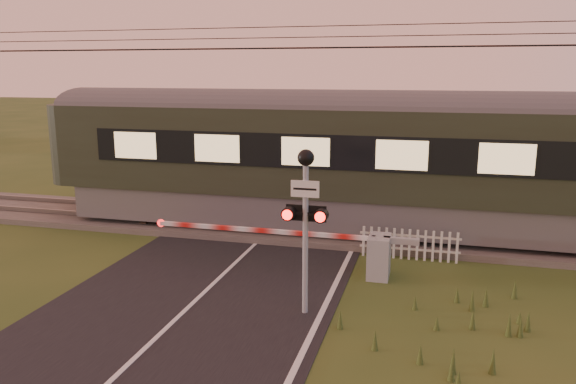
# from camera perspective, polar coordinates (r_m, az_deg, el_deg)

# --- Properties ---
(ground) EXTENTS (160.00, 160.00, 0.00)m
(ground) POSITION_cam_1_polar(r_m,az_deg,el_deg) (11.93, -10.61, -12.02)
(ground) COLOR #2E451A
(ground) RESTS_ON ground
(road) EXTENTS (6.00, 140.00, 0.03)m
(road) POSITION_cam_1_polar(r_m,az_deg,el_deg) (11.73, -11.03, -12.42)
(road) COLOR black
(road) RESTS_ON ground
(track_bed) EXTENTS (140.00, 3.40, 0.39)m
(track_bed) POSITION_cam_1_polar(r_m,az_deg,el_deg) (17.64, -1.63, -3.54)
(track_bed) COLOR #47423D
(track_bed) RESTS_ON ground
(overhead_wires) EXTENTS (120.00, 0.62, 0.62)m
(overhead_wires) POSITION_cam_1_polar(r_m,az_deg,el_deg) (17.00, -1.75, 15.14)
(overhead_wires) COLOR black
(overhead_wires) RESTS_ON ground
(boom_gate) EXTENTS (6.73, 0.79, 1.05)m
(boom_gate) POSITION_cam_1_polar(r_m,az_deg,el_deg) (13.67, 7.80, -6.14)
(boom_gate) COLOR gray
(boom_gate) RESTS_ON ground
(crossing_signal) EXTENTS (0.86, 0.35, 3.38)m
(crossing_signal) POSITION_cam_1_polar(r_m,az_deg,el_deg) (11.00, 1.79, -1.10)
(crossing_signal) COLOR gray
(crossing_signal) RESTS_ON ground
(picket_fence) EXTENTS (2.60, 0.07, 0.82)m
(picket_fence) POSITION_cam_1_polar(r_m,az_deg,el_deg) (15.07, 12.23, -5.21)
(picket_fence) COLOR silver
(picket_fence) RESTS_ON ground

